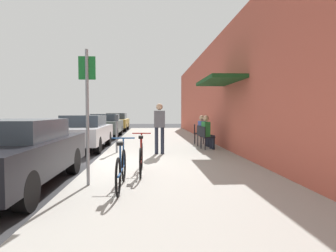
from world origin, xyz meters
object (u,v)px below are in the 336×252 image
Objects in this scene: street_sign at (87,106)px; seated_patron_1 at (203,130)px; parked_car_0 at (14,153)px; parked_car_2 at (105,125)px; bicycle_1 at (141,158)px; parked_car_3 at (117,122)px; bicycle_0 at (121,169)px; cafe_chair_2 at (197,132)px; parking_meter at (117,131)px; pedestrian_standing at (159,124)px; parked_car_1 at (84,132)px; cafe_chair_1 at (202,134)px; cafe_chair_0 at (206,136)px; seated_patron_0 at (207,131)px.

street_sign reaches higher than seated_patron_1.
parked_car_2 is (-0.00, 11.81, 0.02)m from parked_car_0.
parked_car_2 is 2.57× the size of bicycle_1.
bicycle_0 is (2.16, -18.67, -0.27)m from parked_car_3.
cafe_chair_2 is (2.34, 6.01, 0.14)m from bicycle_1.
parking_meter reaches higher than parked_car_2.
parked_car_0 is 2.57× the size of bicycle_1.
parking_meter is 3.66m from seated_patron_1.
parking_meter is 0.78× the size of pedestrian_standing.
parked_car_1 reaches higher than cafe_chair_2.
street_sign is at bearing -110.89° from pedestrian_standing.
parked_car_3 is 5.06× the size of cafe_chair_1.
parked_car_2 is 2.59× the size of pedestrian_standing.
seated_patron_1 is at bearing 60.18° from street_sign.
cafe_chair_2 is (4.83, 0.66, -0.11)m from parked_car_1.
cafe_chair_0 is at bearing 45.00° from parked_car_0.
seated_patron_0 reaches higher than parked_car_0.
cafe_chair_0 is (4.83, -1.25, -0.11)m from parked_car_1.
cafe_chair_1 is (3.28, 1.48, -0.26)m from parking_meter.
pedestrian_standing is at bearing -120.91° from cafe_chair_2.
street_sign reaches higher than parked_car_1.
seated_patron_1 is (-0.00, 0.79, 0.00)m from seated_patron_0.
parked_car_0 is at bearing -110.50° from parking_meter.
parked_car_1 reaches higher than cafe_chair_1.
street_sign is 6.87m from seated_patron_1.
parked_car_0 is at bearing -90.00° from parked_car_3.
parked_car_0 is 2.59× the size of pedestrian_standing.
bicycle_1 is at bearing -100.15° from pedestrian_standing.
street_sign is at bearing -119.43° from cafe_chair_1.
bicycle_0 is at bearing -110.13° from cafe_chair_2.
parked_car_0 is 2.61m from bicycle_1.
parked_car_2 is at bearing 99.91° from bicycle_0.
pedestrian_standing is (-1.81, -1.11, 0.50)m from cafe_chair_0.
street_sign reaches higher than parked_car_0.
street_sign is at bearing 157.14° from bicycle_0.
pedestrian_standing is (1.53, 4.01, -0.52)m from street_sign.
parked_car_1 is at bearing -172.27° from cafe_chair_2.
parked_car_2 reaches higher than cafe_chair_1.
seated_patron_0 is at bearing -14.13° from parked_car_1.
pedestrian_standing reaches higher than cafe_chair_1.
parked_car_0 is 5.06× the size of cafe_chair_1.
parked_car_1 is 5.06× the size of cafe_chair_2.
seated_patron_1 is at bearing 49.03° from parked_car_0.
seated_patron_0 is at bearing 12.76° from cafe_chair_0.
parked_car_1 is 4.88m from cafe_chair_2.
street_sign reaches higher than parking_meter.
seated_patron_0 is (0.06, 0.01, 0.19)m from cafe_chair_0.
pedestrian_standing is at bearing -133.46° from cafe_chair_1.
parked_car_0 is 1.00× the size of parked_car_3.
parked_car_2 is 7.85m from cafe_chair_1.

